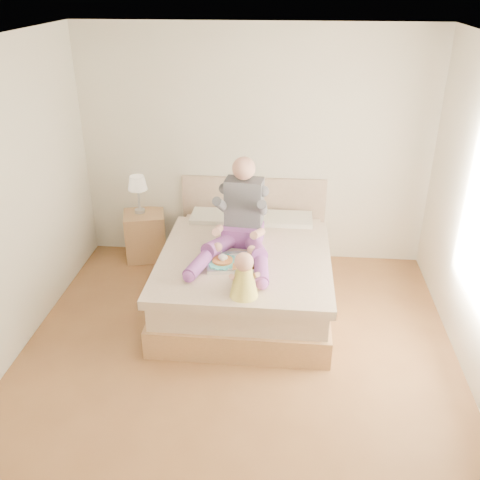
# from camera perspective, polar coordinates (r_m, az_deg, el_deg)

# --- Properties ---
(room) EXTENTS (4.02, 4.22, 2.71)m
(room) POSITION_cam_1_polar(r_m,az_deg,el_deg) (4.15, 0.64, 3.49)
(room) COLOR brown
(room) RESTS_ON ground
(bed) EXTENTS (1.70, 2.18, 1.00)m
(bed) POSITION_cam_1_polar(r_m,az_deg,el_deg) (5.65, 0.68, -3.34)
(bed) COLOR #9F754A
(bed) RESTS_ON ground
(nightstand) EXTENTS (0.57, 0.53, 0.58)m
(nightstand) POSITION_cam_1_polar(r_m,az_deg,el_deg) (6.57, -10.05, 0.49)
(nightstand) COLOR #9F754A
(nightstand) RESTS_ON ground
(lamp) EXTENTS (0.22, 0.22, 0.46)m
(lamp) POSITION_cam_1_polar(r_m,az_deg,el_deg) (6.36, -10.88, 5.78)
(lamp) COLOR silver
(lamp) RESTS_ON nightstand
(adult) EXTENTS (0.80, 1.17, 0.95)m
(adult) POSITION_cam_1_polar(r_m,az_deg,el_deg) (5.36, 0.05, 1.77)
(adult) COLOR #76388C
(adult) RESTS_ON bed
(tray) EXTENTS (0.56, 0.47, 0.14)m
(tray) POSITION_cam_1_polar(r_m,az_deg,el_deg) (5.17, -0.74, -2.21)
(tray) COLOR silver
(tray) RESTS_ON bed
(baby) EXTENTS (0.28, 0.38, 0.42)m
(baby) POSITION_cam_1_polar(r_m,az_deg,el_deg) (4.62, 0.40, -4.09)
(baby) COLOR #F9E84E
(baby) RESTS_ON bed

